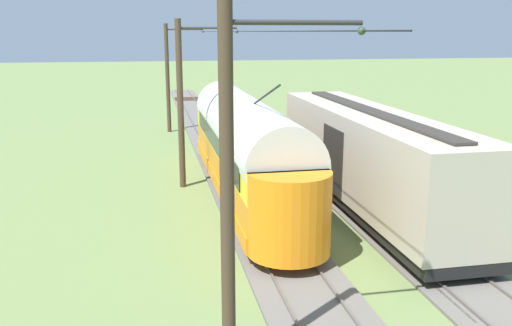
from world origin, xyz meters
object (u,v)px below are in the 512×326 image
(boxcar_adjacent, at_px, (368,156))
(track_end_bumper, at_px, (268,124))
(switch_stand, at_px, (295,124))
(vintage_streetcar, at_px, (244,144))
(catenary_pole_mid_far, at_px, (231,195))
(catenary_pole_foreground, at_px, (169,76))
(catenary_pole_mid_near, at_px, (182,102))

(boxcar_adjacent, xyz_separation_m, track_end_bumper, (-0.00, -18.54, -1.77))
(boxcar_adjacent, relative_size, switch_stand, 12.03)
(vintage_streetcar, height_order, track_end_bumper, vintage_streetcar)
(catenary_pole_mid_far, bearing_deg, track_end_bumper, -103.85)
(boxcar_adjacent, xyz_separation_m, catenary_pole_foreground, (7.02, -19.12, 1.77))
(catenary_pole_foreground, distance_m, track_end_bumper, 7.88)
(catenary_pole_mid_near, relative_size, catenary_pole_mid_far, 1.00)
(vintage_streetcar, distance_m, catenary_pole_foreground, 16.53)
(vintage_streetcar, bearing_deg, switch_stand, -113.74)
(catenary_pole_foreground, xyz_separation_m, catenary_pole_mid_near, (0.00, 14.54, 0.00))
(track_end_bumper, bearing_deg, boxcar_adjacent, 89.99)
(catenary_pole_mid_near, distance_m, switch_stand, 14.95)
(vintage_streetcar, relative_size, boxcar_adjacent, 1.21)
(vintage_streetcar, xyz_separation_m, switch_stand, (-5.97, -13.58, -1.56))
(vintage_streetcar, distance_m, boxcar_adjacent, 5.34)
(catenary_pole_foreground, height_order, track_end_bumper, catenary_pole_foreground)
(vintage_streetcar, xyz_separation_m, catenary_pole_foreground, (2.51, -16.25, 1.67))
(catenary_pole_mid_far, bearing_deg, vintage_streetcar, -101.09)
(catenary_pole_mid_near, bearing_deg, track_end_bumper, -116.71)
(catenary_pole_foreground, height_order, switch_stand, catenary_pole_foreground)
(switch_stand, bearing_deg, track_end_bumper, -54.96)
(switch_stand, relative_size, track_end_bumper, 0.69)
(boxcar_adjacent, relative_size, track_end_bumper, 8.25)
(catenary_pole_foreground, bearing_deg, vintage_streetcar, 98.79)
(catenary_pole_mid_near, bearing_deg, boxcar_adjacent, 146.89)
(catenary_pole_mid_far, bearing_deg, catenary_pole_mid_near, -90.00)
(switch_stand, distance_m, track_end_bumper, 2.57)
(boxcar_adjacent, xyz_separation_m, catenary_pole_mid_near, (7.02, -4.58, 1.77))
(boxcar_adjacent, relative_size, catenary_pole_mid_far, 1.97)
(boxcar_adjacent, distance_m, track_end_bumper, 18.62)
(catenary_pole_mid_far, bearing_deg, boxcar_adjacent, -125.18)
(boxcar_adjacent, bearing_deg, catenary_pole_mid_far, 54.82)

